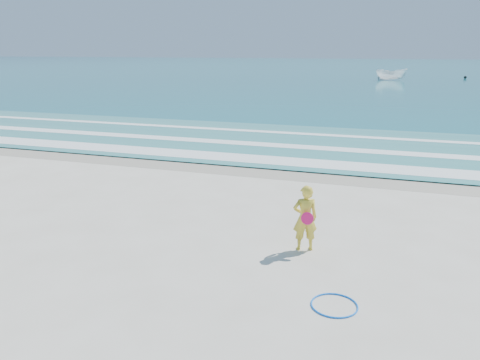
% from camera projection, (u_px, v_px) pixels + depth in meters
% --- Properties ---
extents(ground, '(400.00, 400.00, 0.00)m').
position_uv_depth(ground, '(158.00, 285.00, 8.74)').
color(ground, silver).
rests_on(ground, ground).
extents(wet_sand, '(400.00, 2.40, 0.00)m').
position_uv_depth(wet_sand, '(276.00, 170.00, 16.96)').
color(wet_sand, '#B2A893').
rests_on(wet_sand, ground).
extents(ocean, '(400.00, 190.00, 0.04)m').
position_uv_depth(ocean, '(380.00, 68.00, 104.68)').
color(ocean, '#19727F').
rests_on(ocean, ground).
extents(shallow, '(400.00, 10.00, 0.01)m').
position_uv_depth(shallow, '(302.00, 143.00, 21.52)').
color(shallow, '#59B7AD').
rests_on(shallow, ocean).
extents(foam_near, '(400.00, 1.40, 0.01)m').
position_uv_depth(foam_near, '(284.00, 161.00, 18.14)').
color(foam_near, white).
rests_on(foam_near, shallow).
extents(foam_mid, '(400.00, 0.90, 0.01)m').
position_uv_depth(foam_mid, '(299.00, 147.00, 20.79)').
color(foam_mid, white).
rests_on(foam_mid, shallow).
extents(foam_far, '(400.00, 0.60, 0.01)m').
position_uv_depth(foam_far, '(312.00, 134.00, 23.80)').
color(foam_far, white).
rests_on(foam_far, shallow).
extents(hoop, '(0.91, 0.91, 0.03)m').
position_uv_depth(hoop, '(334.00, 305.00, 8.03)').
color(hoop, '#0D70F8').
rests_on(hoop, ground).
extents(boat, '(4.15, 1.70, 1.58)m').
position_uv_depth(boat, '(391.00, 74.00, 63.93)').
color(boat, white).
rests_on(boat, ocean).
extents(buoy, '(0.41, 0.41, 0.41)m').
position_uv_depth(buoy, '(465.00, 77.00, 67.35)').
color(buoy, black).
rests_on(buoy, ocean).
extents(woman, '(0.63, 0.52, 1.47)m').
position_uv_depth(woman, '(305.00, 218.00, 10.10)').
color(woman, gold).
rests_on(woman, ground).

